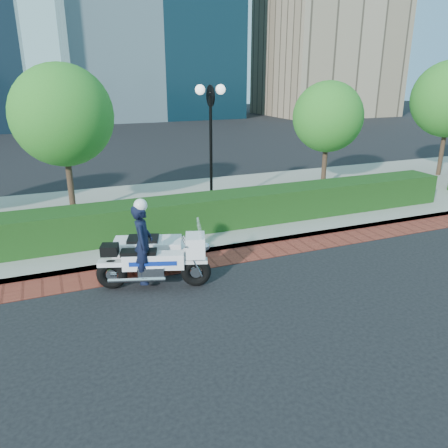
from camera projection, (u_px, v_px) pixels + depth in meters
name	position (u px, v px, depth m)	size (l,w,h in m)	color
ground	(250.00, 281.00, 10.41)	(120.00, 120.00, 0.00)	black
brick_strip	(226.00, 257.00, 11.72)	(60.00, 1.00, 0.01)	maroon
sidewalk	(178.00, 209.00, 15.63)	(60.00, 8.00, 0.15)	gray
hedge_main	(199.00, 213.00, 13.34)	(18.00, 1.20, 1.00)	#193411
lamppost	(211.00, 129.00, 14.35)	(1.02, 0.70, 4.21)	black
tree_b	(62.00, 115.00, 13.72)	(3.20, 3.20, 4.89)	#332319
tree_c	(328.00, 117.00, 17.44)	(2.80, 2.80, 4.30)	#332319
police_motorcycle	(150.00, 252.00, 10.20)	(2.55, 2.25, 2.12)	black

